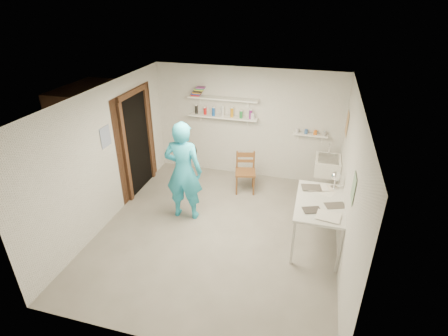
% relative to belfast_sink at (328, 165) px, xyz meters
% --- Properties ---
extents(floor, '(4.00, 4.50, 0.02)m').
position_rel_belfast_sink_xyz_m(floor, '(-1.75, -1.70, -0.71)').
color(floor, slate).
rests_on(floor, ground).
extents(ceiling, '(4.00, 4.50, 0.02)m').
position_rel_belfast_sink_xyz_m(ceiling, '(-1.75, -1.70, 1.71)').
color(ceiling, silver).
rests_on(ceiling, wall_back).
extents(wall_back, '(4.00, 0.02, 2.40)m').
position_rel_belfast_sink_xyz_m(wall_back, '(-1.75, 0.56, 0.50)').
color(wall_back, silver).
rests_on(wall_back, ground).
extents(wall_front, '(4.00, 0.02, 2.40)m').
position_rel_belfast_sink_xyz_m(wall_front, '(-1.75, -3.96, 0.50)').
color(wall_front, silver).
rests_on(wall_front, ground).
extents(wall_left, '(0.02, 4.50, 2.40)m').
position_rel_belfast_sink_xyz_m(wall_left, '(-3.76, -1.70, 0.50)').
color(wall_left, silver).
rests_on(wall_left, ground).
extents(wall_right, '(0.02, 4.50, 2.40)m').
position_rel_belfast_sink_xyz_m(wall_right, '(0.26, -1.70, 0.50)').
color(wall_right, silver).
rests_on(wall_right, ground).
extents(doorway_recess, '(0.02, 0.90, 2.00)m').
position_rel_belfast_sink_xyz_m(doorway_recess, '(-3.74, -0.65, 0.30)').
color(doorway_recess, black).
rests_on(doorway_recess, wall_left).
extents(corridor_box, '(1.40, 1.50, 2.10)m').
position_rel_belfast_sink_xyz_m(corridor_box, '(-4.45, -0.65, 0.35)').
color(corridor_box, brown).
rests_on(corridor_box, ground).
extents(door_lintel, '(0.06, 1.05, 0.10)m').
position_rel_belfast_sink_xyz_m(door_lintel, '(-3.72, -0.65, 1.35)').
color(door_lintel, brown).
rests_on(door_lintel, wall_left).
extents(door_jamb_near, '(0.06, 0.10, 2.00)m').
position_rel_belfast_sink_xyz_m(door_jamb_near, '(-3.72, -1.15, 0.30)').
color(door_jamb_near, brown).
rests_on(door_jamb_near, ground).
extents(door_jamb_far, '(0.06, 0.10, 2.00)m').
position_rel_belfast_sink_xyz_m(door_jamb_far, '(-3.72, -0.15, 0.30)').
color(door_jamb_far, brown).
rests_on(door_jamb_far, ground).
extents(shelf_lower, '(1.50, 0.22, 0.03)m').
position_rel_belfast_sink_xyz_m(shelf_lower, '(-2.25, 0.43, 0.65)').
color(shelf_lower, white).
rests_on(shelf_lower, wall_back).
extents(shelf_upper, '(1.50, 0.22, 0.03)m').
position_rel_belfast_sink_xyz_m(shelf_upper, '(-2.25, 0.43, 1.05)').
color(shelf_upper, white).
rests_on(shelf_upper, wall_back).
extents(ledge_shelf, '(0.70, 0.14, 0.03)m').
position_rel_belfast_sink_xyz_m(ledge_shelf, '(-0.40, 0.47, 0.42)').
color(ledge_shelf, white).
rests_on(ledge_shelf, wall_back).
extents(poster_left, '(0.01, 0.28, 0.36)m').
position_rel_belfast_sink_xyz_m(poster_left, '(-3.74, -1.65, 0.85)').
color(poster_left, '#334C7F').
rests_on(poster_left, wall_left).
extents(poster_right_a, '(0.01, 0.34, 0.42)m').
position_rel_belfast_sink_xyz_m(poster_right_a, '(0.24, 0.10, 0.85)').
color(poster_right_a, '#995933').
rests_on(poster_right_a, wall_right).
extents(poster_right_b, '(0.01, 0.30, 0.38)m').
position_rel_belfast_sink_xyz_m(poster_right_b, '(0.24, -2.25, 0.80)').
color(poster_right_b, '#3F724C').
rests_on(poster_right_b, wall_right).
extents(belfast_sink, '(0.48, 0.60, 0.30)m').
position_rel_belfast_sink_xyz_m(belfast_sink, '(0.00, 0.00, 0.00)').
color(belfast_sink, white).
rests_on(belfast_sink, wall_right).
extents(man, '(0.70, 0.48, 1.85)m').
position_rel_belfast_sink_xyz_m(man, '(-2.47, -1.38, 0.22)').
color(man, '#2AAED3').
rests_on(man, ground).
extents(wall_clock, '(0.33, 0.05, 0.33)m').
position_rel_belfast_sink_xyz_m(wall_clock, '(-2.45, -1.16, 0.53)').
color(wall_clock, beige).
rests_on(wall_clock, man).
extents(wooden_chair, '(0.49, 0.47, 0.87)m').
position_rel_belfast_sink_xyz_m(wooden_chair, '(-1.59, -0.22, -0.26)').
color(wooden_chair, brown).
rests_on(wooden_chair, ground).
extents(work_table, '(0.75, 1.24, 0.83)m').
position_rel_belfast_sink_xyz_m(work_table, '(-0.11, -1.59, -0.29)').
color(work_table, silver).
rests_on(work_table, ground).
extents(desk_lamp, '(0.16, 0.16, 0.16)m').
position_rel_belfast_sink_xyz_m(desk_lamp, '(0.09, -1.09, 0.35)').
color(desk_lamp, white).
rests_on(desk_lamp, work_table).
extents(spray_cans, '(1.26, 0.06, 0.17)m').
position_rel_belfast_sink_xyz_m(spray_cans, '(-2.25, 0.43, 0.75)').
color(spray_cans, black).
rests_on(spray_cans, shelf_lower).
extents(book_stack, '(0.30, 0.14, 0.20)m').
position_rel_belfast_sink_xyz_m(book_stack, '(-2.79, 0.43, 1.16)').
color(book_stack, red).
rests_on(book_stack, shelf_upper).
extents(ledge_pots, '(0.48, 0.07, 0.09)m').
position_rel_belfast_sink_xyz_m(ledge_pots, '(-0.40, 0.47, 0.48)').
color(ledge_pots, silver).
rests_on(ledge_pots, ledge_shelf).
extents(papers, '(0.30, 0.22, 0.03)m').
position_rel_belfast_sink_xyz_m(papers, '(-0.11, -1.59, 0.14)').
color(papers, silver).
rests_on(papers, work_table).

